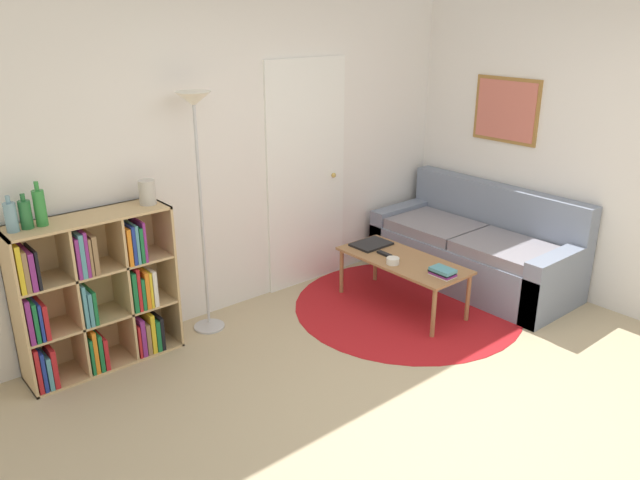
{
  "coord_description": "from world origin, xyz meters",
  "views": [
    {
      "loc": [
        -2.72,
        -1.99,
        2.42
      ],
      "look_at": [
        -0.02,
        1.22,
        0.85
      ],
      "focal_mm": 35.0,
      "sensor_mm": 36.0,
      "label": 1
    }
  ],
  "objects_px": {
    "bottle_right": "(40,207)",
    "vase_on_shelf": "(147,192)",
    "bookshelf": "(95,296)",
    "bottle_middle": "(25,214)",
    "bottle_left": "(11,217)",
    "floor_lamp": "(196,141)",
    "coffee_table": "(403,264)",
    "laptop": "(371,244)",
    "couch": "(477,251)",
    "bowl": "(393,261)"
  },
  "relations": [
    {
      "from": "bookshelf",
      "to": "vase_on_shelf",
      "type": "bearing_deg",
      "value": -0.16
    },
    {
      "from": "couch",
      "to": "bowl",
      "type": "bearing_deg",
      "value": 177.31
    },
    {
      "from": "bottle_middle",
      "to": "bottle_left",
      "type": "bearing_deg",
      "value": -173.87
    },
    {
      "from": "bookshelf",
      "to": "floor_lamp",
      "type": "distance_m",
      "value": 1.3
    },
    {
      "from": "coffee_table",
      "to": "bowl",
      "type": "bearing_deg",
      "value": -172.75
    },
    {
      "from": "bottle_middle",
      "to": "vase_on_shelf",
      "type": "height_order",
      "value": "bottle_middle"
    },
    {
      "from": "laptop",
      "to": "bookshelf",
      "type": "bearing_deg",
      "value": 171.3
    },
    {
      "from": "floor_lamp",
      "to": "laptop",
      "type": "xyz_separation_m",
      "value": [
        1.49,
        -0.33,
        -1.07
      ]
    },
    {
      "from": "bookshelf",
      "to": "bottle_left",
      "type": "xyz_separation_m",
      "value": [
        -0.44,
        -0.0,
        0.67
      ]
    },
    {
      "from": "couch",
      "to": "floor_lamp",
      "type": "bearing_deg",
      "value": 161.65
    },
    {
      "from": "bottle_middle",
      "to": "vase_on_shelf",
      "type": "distance_m",
      "value": 0.81
    },
    {
      "from": "bottle_right",
      "to": "vase_on_shelf",
      "type": "relative_size",
      "value": 1.67
    },
    {
      "from": "floor_lamp",
      "to": "couch",
      "type": "bearing_deg",
      "value": -18.35
    },
    {
      "from": "bowl",
      "to": "bottle_middle",
      "type": "bearing_deg",
      "value": 162.72
    },
    {
      "from": "bookshelf",
      "to": "bottle_right",
      "type": "relative_size",
      "value": 3.83
    },
    {
      "from": "floor_lamp",
      "to": "bottle_right",
      "type": "height_order",
      "value": "floor_lamp"
    },
    {
      "from": "couch",
      "to": "coffee_table",
      "type": "xyz_separation_m",
      "value": [
        -0.94,
        0.07,
        0.1
      ]
    },
    {
      "from": "laptop",
      "to": "bottle_middle",
      "type": "bearing_deg",
      "value": 172.27
    },
    {
      "from": "bookshelf",
      "to": "bottle_right",
      "type": "bearing_deg",
      "value": 179.11
    },
    {
      "from": "bookshelf",
      "to": "couch",
      "type": "bearing_deg",
      "value": -14.29
    },
    {
      "from": "laptop",
      "to": "bottle_right",
      "type": "xyz_separation_m",
      "value": [
        -2.61,
        0.36,
        0.79
      ]
    },
    {
      "from": "coffee_table",
      "to": "vase_on_shelf",
      "type": "distance_m",
      "value": 2.17
    },
    {
      "from": "bottle_middle",
      "to": "vase_on_shelf",
      "type": "bearing_deg",
      "value": -0.59
    },
    {
      "from": "bookshelf",
      "to": "bottle_middle",
      "type": "xyz_separation_m",
      "value": [
        -0.35,
        0.01,
        0.67
      ]
    },
    {
      "from": "floor_lamp",
      "to": "laptop",
      "type": "relative_size",
      "value": 5.59
    },
    {
      "from": "coffee_table",
      "to": "bottle_middle",
      "type": "distance_m",
      "value": 2.9
    },
    {
      "from": "couch",
      "to": "bowl",
      "type": "relative_size",
      "value": 17.54
    },
    {
      "from": "bottle_left",
      "to": "floor_lamp",
      "type": "bearing_deg",
      "value": -1.37
    },
    {
      "from": "couch",
      "to": "bottle_right",
      "type": "height_order",
      "value": "bottle_right"
    },
    {
      "from": "laptop",
      "to": "bottle_right",
      "type": "bearing_deg",
      "value": 172.07
    },
    {
      "from": "bowl",
      "to": "floor_lamp",
      "type": "bearing_deg",
      "value": 150.51
    },
    {
      "from": "bottle_right",
      "to": "bookshelf",
      "type": "bearing_deg",
      "value": -0.89
    },
    {
      "from": "coffee_table",
      "to": "vase_on_shelf",
      "type": "relative_size",
      "value": 6.58
    },
    {
      "from": "bookshelf",
      "to": "coffee_table",
      "type": "height_order",
      "value": "bookshelf"
    },
    {
      "from": "bottle_left",
      "to": "bottle_right",
      "type": "distance_m",
      "value": 0.18
    },
    {
      "from": "couch",
      "to": "bowl",
      "type": "distance_m",
      "value": 1.1
    },
    {
      "from": "bottle_right",
      "to": "coffee_table",
      "type": "bearing_deg",
      "value": -16.51
    },
    {
      "from": "floor_lamp",
      "to": "bottle_middle",
      "type": "xyz_separation_m",
      "value": [
        -1.21,
        0.04,
        -0.31
      ]
    },
    {
      "from": "floor_lamp",
      "to": "coffee_table",
      "type": "distance_m",
      "value": 1.99
    },
    {
      "from": "coffee_table",
      "to": "laptop",
      "type": "bearing_deg",
      "value": 86.77
    },
    {
      "from": "bottle_left",
      "to": "bottle_middle",
      "type": "bearing_deg",
      "value": 6.13
    },
    {
      "from": "laptop",
      "to": "vase_on_shelf",
      "type": "xyz_separation_m",
      "value": [
        -1.89,
        0.36,
        0.75
      ]
    },
    {
      "from": "laptop",
      "to": "bottle_left",
      "type": "xyz_separation_m",
      "value": [
        -2.79,
        0.36,
        0.76
      ]
    },
    {
      "from": "couch",
      "to": "vase_on_shelf",
      "type": "distance_m",
      "value": 3.07
    },
    {
      "from": "bottle_middle",
      "to": "floor_lamp",
      "type": "bearing_deg",
      "value": -1.92
    },
    {
      "from": "couch",
      "to": "coffee_table",
      "type": "relative_size",
      "value": 1.65
    },
    {
      "from": "bottle_middle",
      "to": "vase_on_shelf",
      "type": "relative_size",
      "value": 1.31
    },
    {
      "from": "coffee_table",
      "to": "bottle_left",
      "type": "height_order",
      "value": "bottle_left"
    },
    {
      "from": "bottle_middle",
      "to": "bookshelf",
      "type": "bearing_deg",
      "value": -1.16
    },
    {
      "from": "bookshelf",
      "to": "bowl",
      "type": "xyz_separation_m",
      "value": [
        2.18,
        -0.78,
        -0.07
      ]
    }
  ]
}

